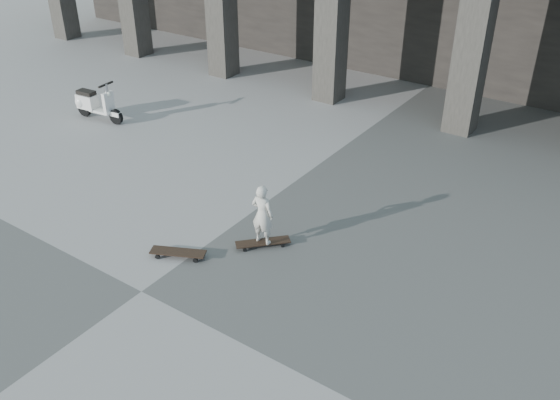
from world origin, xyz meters
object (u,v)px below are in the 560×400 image
Objects in this scene: child at (262,215)px; skateboard_spare at (178,253)px; longboard at (263,242)px; scooter at (91,103)px.

skateboard_spare is at bearing 42.42° from child.
child reaches higher than longboard.
longboard is at bearing -22.70° from scooter.
longboard is 0.57× the size of scooter.
longboard is 1.40m from skateboard_spare.
longboard is at bearing 48.32° from child.
child reaches higher than scooter.
child is 7.02m from scooter.
scooter is at bearing 125.78° from skateboard_spare.
scooter reaches higher than skateboard_spare.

